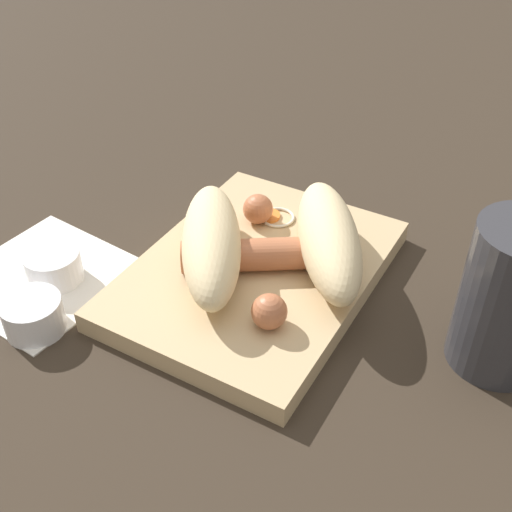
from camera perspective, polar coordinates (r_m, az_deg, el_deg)
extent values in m
plane|color=#33281E|center=(0.60, 0.00, -2.32)|extent=(3.00, 3.00, 0.00)
cube|color=tan|center=(0.60, 0.00, -1.55)|extent=(0.27, 0.20, 0.02)
ellipsoid|color=beige|center=(0.57, 6.48, 1.49)|extent=(0.17, 0.14, 0.06)
ellipsoid|color=beige|center=(0.57, -3.98, 1.12)|extent=(0.17, 0.14, 0.06)
cylinder|color=#B26642|center=(0.58, 0.63, 0.08)|extent=(0.11, 0.14, 0.03)
sphere|color=#B26642|center=(0.64, 0.18, 4.20)|extent=(0.03, 0.03, 0.03)
sphere|color=#B26642|center=(0.52, 1.18, -4.96)|extent=(0.03, 0.03, 0.03)
cylinder|color=#F99E4C|center=(0.66, 0.34, 4.14)|extent=(0.04, 0.04, 0.00)
cylinder|color=orange|center=(0.65, 1.08, 3.61)|extent=(0.03, 0.03, 0.00)
torus|color=silver|center=(0.65, 1.94, 3.45)|extent=(0.03, 0.03, 0.00)
cube|color=white|center=(0.64, -18.39, -1.75)|extent=(0.16, 0.16, 0.00)
cylinder|color=white|center=(0.62, -17.53, -0.93)|extent=(0.05, 0.05, 0.03)
cylinder|color=gold|center=(0.63, -17.38, -1.58)|extent=(0.04, 0.04, 0.01)
cylinder|color=white|center=(0.58, -19.17, -5.02)|extent=(0.05, 0.05, 0.03)
cylinder|color=maroon|center=(0.58, -18.99, -5.68)|extent=(0.04, 0.04, 0.01)
cylinder|color=#333338|center=(0.53, 21.71, -3.51)|extent=(0.08, 0.08, 0.13)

